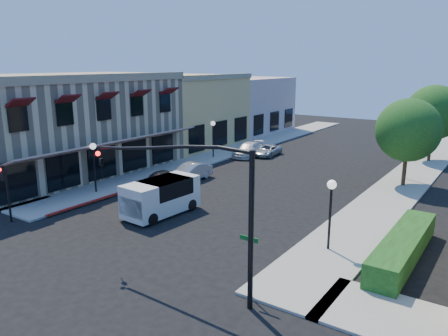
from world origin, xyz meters
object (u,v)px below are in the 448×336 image
Objects in this scene: signal_mast_arm at (203,194)px; lamppost_left_near at (93,155)px; secondary_signal at (5,183)px; lamppost_left_far at (213,130)px; lamppost_right_near at (331,197)px; lamppost_right_far at (408,145)px; street_tree_a at (408,130)px; parked_car_d at (268,150)px; street_name_sign at (249,256)px; street_tree_b at (434,113)px; parked_car_a at (159,178)px; white_van at (160,195)px; parked_car_c at (248,150)px; parked_car_b at (190,172)px.

signal_mast_arm is 2.24× the size of lamppost_left_near.
lamppost_left_far is at bearing 91.39° from secondary_signal.
signal_mast_arm is 7.15m from lamppost_right_near.
lamppost_left_far is 17.12m from lamppost_right_far.
signal_mast_arm is 2.24× the size of lamppost_right_far.
street_tree_a is at bearing -81.47° from lamppost_right_far.
street_name_sign is at bearing -66.95° from parked_car_d.
lamppost_right_far is at bearing 53.86° from secondary_signal.
street_tree_b is at bearing 90.00° from street_tree_a.
parked_car_a is at bearing 144.42° from street_name_sign.
street_tree_a is at bearing 0.00° from lamppost_left_far.
signal_mast_arm reaches higher than parked_car_d.
parked_car_d is at bearing 91.71° from parked_car_a.
street_tree_a is 1.32× the size of white_van.
signal_mast_arm reaches higher than lamppost_left_near.
lamppost_left_far reaches higher than parked_car_a.
parked_car_c is at bearing 97.42° from parked_car_a.
street_tree_a reaches higher than lamppost_right_far.
white_van is 1.08× the size of parked_car_c.
lamppost_right_far is (17.00, 2.00, 0.00)m from lamppost_left_far.
lamppost_left_far is at bearing -137.04° from parked_car_d.
lamppost_left_far is at bearing -138.72° from parked_car_c.
lamppost_right_far is at bearing 46.65° from parked_car_a.
parked_car_d is (-3.03, 18.68, -0.69)m from white_van.
signal_mast_arm reaches higher than lamppost_right_far.
secondary_signal is (-13.86, -0.09, -1.77)m from signal_mast_arm.
lamppost_right_near is at bearing -23.12° from parked_car_b.
street_tree_a is 20.00m from street_name_sign.
street_tree_a reaches higher than signal_mast_arm.
street_tree_b is 24.07m from lamppost_right_near.
parked_car_c is (2.30, 2.63, -2.08)m from lamppost_left_far.
street_name_sign is at bearing -51.06° from lamppost_left_far.
signal_mast_arm is at bearing -156.80° from street_name_sign.
lamppost_left_near is (-0.50, 6.59, 0.42)m from secondary_signal.
white_van reaches higher than parked_car_d.
lamppost_left_far is 8.57m from parked_car_b.
street_tree_b reaches higher than lamppost_left_far.
parked_car_d is (3.70, 18.00, -2.20)m from lamppost_left_near.
parked_car_a is (-14.70, 4.00, -2.18)m from lamppost_right_near.
signal_mast_arm is 2.01× the size of parked_car_b.
parked_car_d is at bearing -156.19° from street_tree_b.
lamppost_left_near is 0.79× the size of parked_car_c.
parked_car_d is at bearing 78.38° from lamppost_left_near.
white_van is at bearing -125.77° from street_tree_a.
lamppost_left_near is at bearing -125.79° from street_tree_b.
parked_car_b is (-13.99, -17.62, -3.89)m from street_tree_b.
lamppost_left_far is 0.89× the size of parked_car_b.
lamppost_left_near is (-16.00, 5.80, 1.04)m from street_name_sign.
parked_car_d is (1.40, 14.00, -0.03)m from parked_car_a.
white_van is at bearing 151.08° from street_name_sign.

